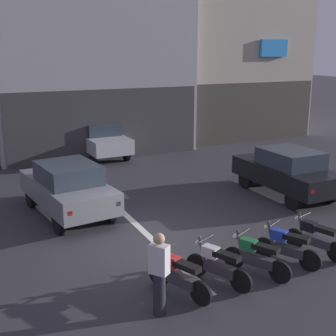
% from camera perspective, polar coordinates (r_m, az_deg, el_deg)
% --- Properties ---
extents(ground_plane, '(120.00, 120.00, 0.00)m').
position_cam_1_polar(ground_plane, '(12.19, -1.66, -9.23)').
color(ground_plane, '#333338').
extents(lane_centre_line, '(0.20, 18.00, 0.01)m').
position_cam_1_polar(lane_centre_line, '(17.53, -9.53, -1.88)').
color(lane_centre_line, silver).
rests_on(lane_centre_line, ground).
extents(building_mid_block, '(9.31, 9.19, 14.25)m').
position_cam_1_polar(building_mid_block, '(25.19, -11.47, 19.35)').
color(building_mid_block, '#9E9EA3').
rests_on(building_mid_block, ground).
extents(car_grey_crossing_near, '(2.28, 4.29, 1.64)m').
position_cam_1_polar(car_grey_crossing_near, '(14.14, -12.45, -2.34)').
color(car_grey_crossing_near, black).
rests_on(car_grey_crossing_near, ground).
extents(car_black_parked_kerbside, '(1.80, 4.12, 1.64)m').
position_cam_1_polar(car_black_parked_kerbside, '(16.17, 14.73, -0.33)').
color(car_black_parked_kerbside, black).
rests_on(car_black_parked_kerbside, ground).
extents(car_silver_down_street, '(1.89, 4.16, 1.64)m').
position_cam_1_polar(car_silver_down_street, '(21.64, -8.52, 3.72)').
color(car_silver_down_street, black).
rests_on(car_silver_down_street, ground).
extents(motorcycle_red_row_leftmost, '(0.75, 1.57, 0.98)m').
position_cam_1_polar(motorcycle_red_row_leftmost, '(9.58, 1.31, -13.23)').
color(motorcycle_red_row_leftmost, black).
rests_on(motorcycle_red_row_leftmost, ground).
extents(motorcycle_white_row_left_mid, '(0.79, 1.54, 0.98)m').
position_cam_1_polar(motorcycle_white_row_left_mid, '(10.05, 6.24, -11.90)').
color(motorcycle_white_row_left_mid, black).
rests_on(motorcycle_white_row_left_mid, ground).
extents(motorcycle_green_row_centre, '(0.83, 1.52, 0.98)m').
position_cam_1_polar(motorcycle_green_row_centre, '(10.52, 10.95, -10.82)').
color(motorcycle_green_row_centre, black).
rests_on(motorcycle_green_row_centre, ground).
extents(motorcycle_blue_row_right_mid, '(0.83, 1.51, 0.98)m').
position_cam_1_polar(motorcycle_blue_row_right_mid, '(11.19, 14.62, -9.45)').
color(motorcycle_blue_row_right_mid, black).
rests_on(motorcycle_blue_row_right_mid, ground).
extents(motorcycle_black_row_rightmost, '(0.66, 1.61, 0.98)m').
position_cam_1_polar(motorcycle_black_row_rightmost, '(11.87, 17.97, -8.27)').
color(motorcycle_black_row_rightmost, black).
rests_on(motorcycle_black_row_rightmost, ground).
extents(person_by_motorcycles, '(0.39, 0.42, 1.67)m').
position_cam_1_polar(person_by_motorcycles, '(8.77, -1.11, -13.09)').
color(person_by_motorcycles, '#23232D').
rests_on(person_by_motorcycles, ground).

